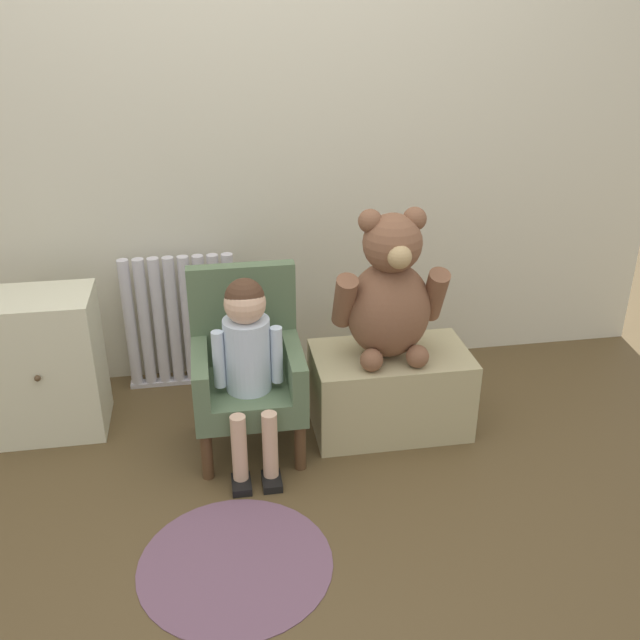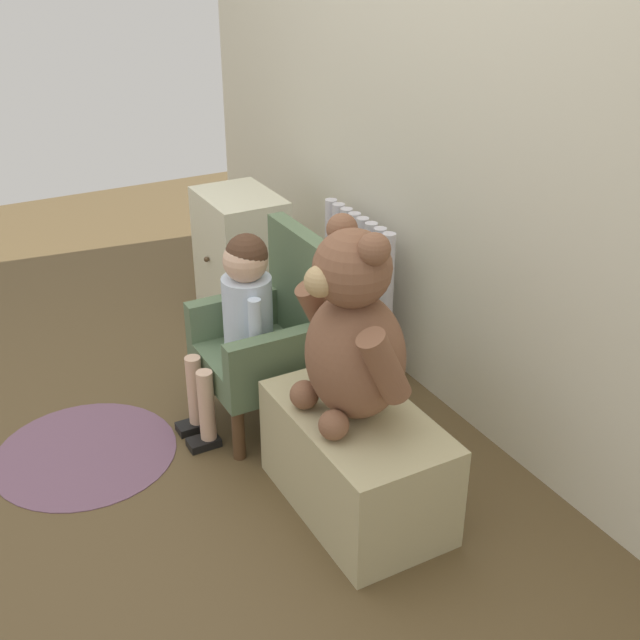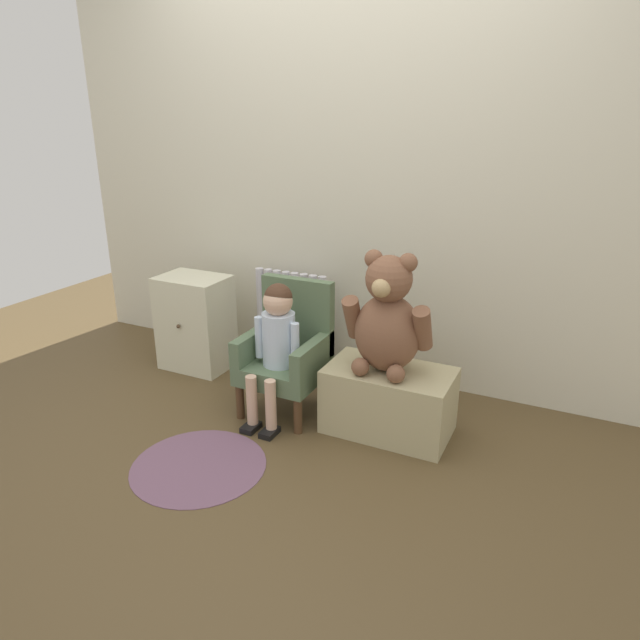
{
  "view_description": "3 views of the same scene",
  "coord_description": "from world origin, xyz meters",
  "px_view_note": "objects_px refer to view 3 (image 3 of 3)",
  "views": [
    {
      "loc": [
        -0.18,
        -1.87,
        1.66
      ],
      "look_at": [
        0.21,
        0.49,
        0.52
      ],
      "focal_mm": 40.0,
      "sensor_mm": 36.0,
      "label": 1
    },
    {
      "loc": [
        2.18,
        -0.52,
        1.66
      ],
      "look_at": [
        0.29,
        0.51,
        0.56
      ],
      "focal_mm": 45.0,
      "sensor_mm": 36.0,
      "label": 2
    },
    {
      "loc": [
        1.31,
        -1.9,
        1.53
      ],
      "look_at": [
        0.14,
        0.48,
        0.55
      ],
      "focal_mm": 32.0,
      "sensor_mm": 36.0,
      "label": 3
    }
  ],
  "objects_px": {
    "radiator": "(291,320)",
    "low_bench": "(389,400)",
    "child_armchair": "(288,351)",
    "large_teddy_bear": "(388,320)",
    "child_figure": "(276,333)",
    "floor_rug": "(199,466)",
    "small_dresser": "(196,322)"
  },
  "relations": [
    {
      "from": "child_figure",
      "to": "floor_rug",
      "type": "bearing_deg",
      "value": -100.09
    },
    {
      "from": "child_armchair",
      "to": "floor_rug",
      "type": "distance_m",
      "value": 0.76
    },
    {
      "from": "radiator",
      "to": "child_armchair",
      "type": "distance_m",
      "value": 0.56
    },
    {
      "from": "child_armchair",
      "to": "low_bench",
      "type": "distance_m",
      "value": 0.59
    },
    {
      "from": "radiator",
      "to": "child_figure",
      "type": "height_order",
      "value": "child_figure"
    },
    {
      "from": "large_teddy_bear",
      "to": "floor_rug",
      "type": "distance_m",
      "value": 1.1
    },
    {
      "from": "child_armchair",
      "to": "child_figure",
      "type": "height_order",
      "value": "child_figure"
    },
    {
      "from": "radiator",
      "to": "floor_rug",
      "type": "distance_m",
      "value": 1.22
    },
    {
      "from": "child_armchair",
      "to": "low_bench",
      "type": "xyz_separation_m",
      "value": [
        0.57,
        0.01,
        -0.17
      ]
    },
    {
      "from": "small_dresser",
      "to": "child_armchair",
      "type": "relative_size",
      "value": 0.84
    },
    {
      "from": "child_armchair",
      "to": "child_figure",
      "type": "bearing_deg",
      "value": -90.0
    },
    {
      "from": "small_dresser",
      "to": "low_bench",
      "type": "distance_m",
      "value": 1.37
    },
    {
      "from": "low_bench",
      "to": "large_teddy_bear",
      "type": "height_order",
      "value": "large_teddy_bear"
    },
    {
      "from": "child_figure",
      "to": "low_bench",
      "type": "relative_size",
      "value": 1.17
    },
    {
      "from": "large_teddy_bear",
      "to": "floor_rug",
      "type": "height_order",
      "value": "large_teddy_bear"
    },
    {
      "from": "child_figure",
      "to": "large_teddy_bear",
      "type": "height_order",
      "value": "large_teddy_bear"
    },
    {
      "from": "large_teddy_bear",
      "to": "radiator",
      "type": "bearing_deg",
      "value": 148.0
    },
    {
      "from": "large_teddy_bear",
      "to": "floor_rug",
      "type": "relative_size",
      "value": 0.96
    },
    {
      "from": "small_dresser",
      "to": "large_teddy_bear",
      "type": "height_order",
      "value": "large_teddy_bear"
    },
    {
      "from": "radiator",
      "to": "large_teddy_bear",
      "type": "xyz_separation_m",
      "value": [
        0.8,
        -0.5,
        0.29
      ]
    },
    {
      "from": "child_armchair",
      "to": "child_figure",
      "type": "xyz_separation_m",
      "value": [
        0.0,
        -0.11,
        0.14
      ]
    },
    {
      "from": "radiator",
      "to": "low_bench",
      "type": "relative_size",
      "value": 0.99
    },
    {
      "from": "radiator",
      "to": "low_bench",
      "type": "xyz_separation_m",
      "value": [
        0.82,
        -0.49,
        -0.13
      ]
    },
    {
      "from": "child_armchair",
      "to": "small_dresser",
      "type": "bearing_deg",
      "value": 164.25
    },
    {
      "from": "radiator",
      "to": "floor_rug",
      "type": "xyz_separation_m",
      "value": [
        0.15,
        -1.17,
        -0.3
      ]
    },
    {
      "from": "small_dresser",
      "to": "low_bench",
      "type": "relative_size",
      "value": 0.95
    },
    {
      "from": "floor_rug",
      "to": "child_armchair",
      "type": "bearing_deg",
      "value": 81.57
    },
    {
      "from": "child_figure",
      "to": "large_teddy_bear",
      "type": "distance_m",
      "value": 0.57
    },
    {
      "from": "radiator",
      "to": "low_bench",
      "type": "bearing_deg",
      "value": -30.87
    },
    {
      "from": "small_dresser",
      "to": "large_teddy_bear",
      "type": "relative_size",
      "value": 0.99
    },
    {
      "from": "child_figure",
      "to": "large_teddy_bear",
      "type": "bearing_deg",
      "value": 11.3
    },
    {
      "from": "child_armchair",
      "to": "large_teddy_bear",
      "type": "xyz_separation_m",
      "value": [
        0.55,
        -0.0,
        0.26
      ]
    }
  ]
}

